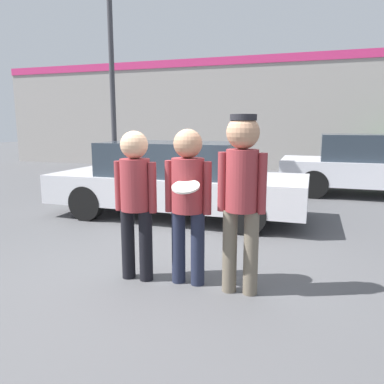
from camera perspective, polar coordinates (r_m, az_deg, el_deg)
ground_plane at (r=4.60m, az=-2.76°, el=-11.84°), size 56.00×56.00×0.00m
storefront_building at (r=14.76m, az=12.32°, el=11.70°), size 24.00×0.22×4.28m
person_left at (r=4.14m, az=-8.61°, el=-0.25°), size 0.50×0.33×1.67m
person_middle_with_frisbee at (r=3.97m, az=-0.63°, el=-0.26°), size 0.52×0.57×1.69m
person_right at (r=3.75m, az=7.59°, el=0.70°), size 0.49×0.33×1.83m
parked_car_near at (r=7.08m, az=-2.55°, el=1.92°), size 4.76×1.79×1.41m
parked_car_far at (r=10.22m, az=25.54°, el=3.72°), size 4.30×1.90×1.50m
street_lamp at (r=9.19m, az=-11.00°, el=19.19°), size 1.14×0.35×5.15m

